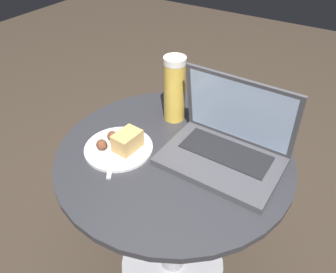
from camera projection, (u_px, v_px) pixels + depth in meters
name	position (u px, v px, depth m)	size (l,w,h in m)	color
ground_plane	(172.00, 263.00, 1.28)	(6.00, 6.00, 0.00)	#382D23
table	(173.00, 195.00, 1.03)	(0.67, 0.67, 0.58)	#9E9EA3
laptop	(227.00, 144.00, 0.88)	(0.32, 0.22, 0.23)	#47474C
beer_glass	(174.00, 89.00, 0.99)	(0.07, 0.07, 0.21)	gold
snack_plate	(121.00, 145.00, 0.92)	(0.19, 0.19, 0.06)	silver
fork	(113.00, 153.00, 0.91)	(0.11, 0.15, 0.00)	#B2B2B7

